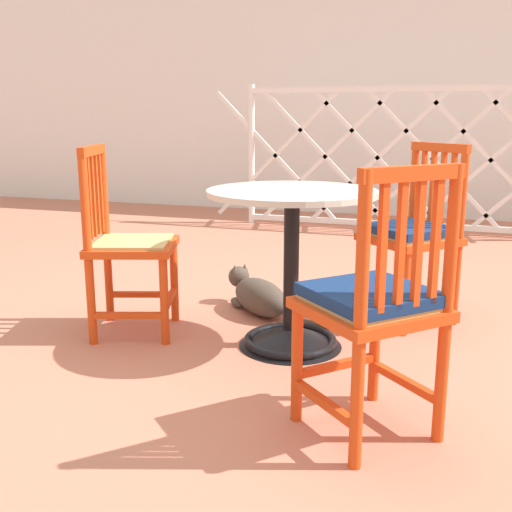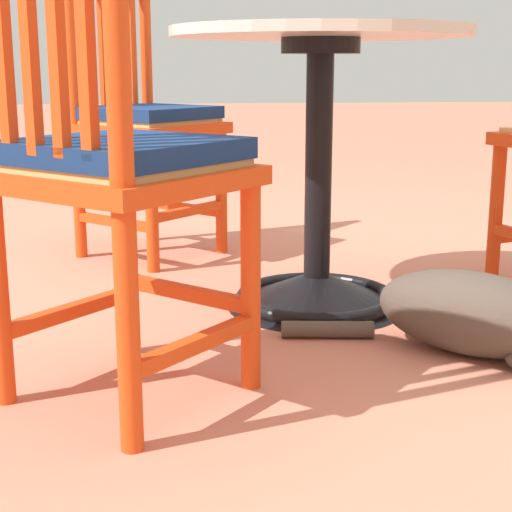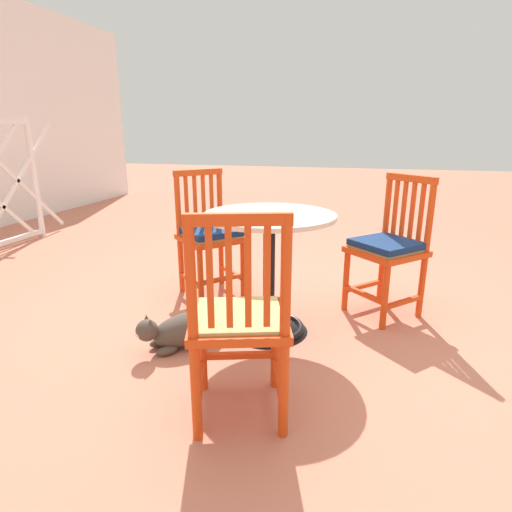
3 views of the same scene
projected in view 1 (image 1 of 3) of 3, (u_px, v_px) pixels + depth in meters
ground_plane at (284, 348)px, 2.83m from camera, size 24.00×24.00×0.00m
building_wall_backdrop at (391, 79)px, 6.29m from camera, size 10.00×0.20×2.80m
lattice_fence_panel at (405, 158)px, 5.50m from camera, size 3.62×0.06×1.33m
cafe_table at (291, 287)px, 2.79m from camera, size 0.76×0.76×0.73m
orange_chair_facing_out at (127, 246)px, 2.95m from camera, size 0.50×0.50×0.91m
orange_chair_tucked_in at (374, 307)px, 1.98m from camera, size 0.57×0.57×0.91m
orange_chair_at_corner at (413, 236)px, 3.13m from camera, size 0.57×0.57×0.91m
tabby_cat at (257, 295)px, 3.32m from camera, size 0.66×0.46×0.23m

